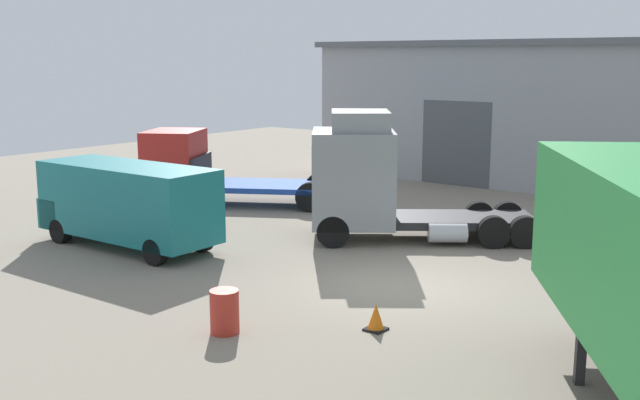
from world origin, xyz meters
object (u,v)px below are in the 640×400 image
at_px(tractor_unit_grey, 371,180).
at_px(oil_drum, 225,312).
at_px(flatbed_truck_red, 207,169).
at_px(delivery_van_teal, 124,202).
at_px(traffic_cone, 376,318).

distance_m(tractor_unit_grey, oil_drum, 8.70).
xyz_separation_m(tractor_unit_grey, flatbed_truck_red, (-8.00, 0.98, -0.49)).
bearing_deg(delivery_van_teal, tractor_unit_grey, -136.49).
bearing_deg(tractor_unit_grey, delivery_van_teal, 8.30).
relative_size(tractor_unit_grey, flatbed_truck_red, 0.84).
distance_m(delivery_van_teal, flatbed_truck_red, 6.71).
distance_m(tractor_unit_grey, delivery_van_teal, 7.24).
xyz_separation_m(tractor_unit_grey, oil_drum, (2.07, -8.34, -1.36)).
xyz_separation_m(delivery_van_teal, flatbed_truck_red, (-2.87, 6.06, -0.01)).
relative_size(tractor_unit_grey, delivery_van_teal, 1.16).
distance_m(tractor_unit_grey, traffic_cone, 7.91).
distance_m(flatbed_truck_red, traffic_cone, 14.45).
bearing_deg(traffic_cone, flatbed_truck_red, 149.24).
bearing_deg(tractor_unit_grey, oil_drum, 67.48).
xyz_separation_m(delivery_van_teal, traffic_cone, (9.51, -1.31, -1.07)).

